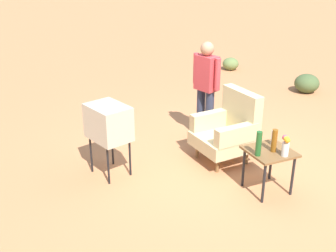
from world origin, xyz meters
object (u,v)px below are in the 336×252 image
(tv_on_stand, at_px, (109,123))
(flower_vase, at_px, (286,145))
(armchair, at_px, (228,129))
(side_table, at_px, (269,156))
(bottle_short_clear, at_px, (274,138))
(bottle_tall_amber, at_px, (274,141))
(bottle_wine_green, at_px, (259,144))
(person_standing, at_px, (206,85))

(tv_on_stand, distance_m, flower_vase, 2.34)
(armchair, xyz_separation_m, side_table, (0.98, 0.00, 0.00))
(side_table, xyz_separation_m, flower_vase, (0.20, 0.07, 0.23))
(side_table, relative_size, bottle_short_clear, 2.92)
(armchair, bearing_deg, flower_vase, 3.70)
(side_table, height_order, bottle_short_clear, bottle_short_clear)
(armchair, bearing_deg, bottle_short_clear, 9.55)
(bottle_tall_amber, height_order, flower_vase, bottle_tall_amber)
(side_table, bearing_deg, armchair, -179.75)
(bottle_wine_green, relative_size, bottle_short_clear, 1.60)
(armchair, height_order, tv_on_stand, armchair)
(armchair, xyz_separation_m, person_standing, (-0.82, 0.05, 0.44))
(side_table, xyz_separation_m, bottle_tall_amber, (0.04, 0.02, 0.23))
(person_standing, distance_m, flower_vase, 2.01)
(tv_on_stand, bearing_deg, bottle_short_clear, 58.79)
(bottle_wine_green, height_order, bottle_tall_amber, bottle_wine_green)
(bottle_wine_green, bearing_deg, bottle_tall_amber, 92.57)
(bottle_short_clear, distance_m, flower_vase, 0.33)
(bottle_wine_green, relative_size, bottle_tall_amber, 1.07)
(person_standing, bearing_deg, side_table, -1.53)
(bottle_tall_amber, bearing_deg, flower_vase, 18.49)
(tv_on_stand, xyz_separation_m, person_standing, (-0.54, 1.80, 0.16))
(side_table, bearing_deg, tv_on_stand, -125.91)
(flower_vase, bearing_deg, bottle_short_clear, 167.88)
(flower_vase, bearing_deg, person_standing, -179.32)
(tv_on_stand, relative_size, bottle_short_clear, 5.15)
(bottle_tall_amber, bearing_deg, bottle_short_clear, 143.08)
(bottle_wine_green, xyz_separation_m, bottle_tall_amber, (-0.01, 0.24, -0.01))
(person_standing, xyz_separation_m, bottle_wine_green, (1.85, -0.27, -0.19))
(side_table, relative_size, person_standing, 0.36)
(armchair, distance_m, flower_vase, 1.20)
(side_table, bearing_deg, person_standing, 178.47)
(armchair, bearing_deg, tv_on_stand, -99.24)
(bottle_short_clear, xyz_separation_m, bottle_tall_amber, (0.16, -0.12, 0.05))
(side_table, height_order, bottle_tall_amber, bottle_tall_amber)
(person_standing, height_order, bottle_short_clear, person_standing)
(bottle_tall_amber, bearing_deg, armchair, -178.68)
(bottle_short_clear, height_order, flower_vase, flower_vase)
(side_table, relative_size, flower_vase, 2.21)
(armchair, bearing_deg, bottle_tall_amber, 1.32)
(armchair, relative_size, tv_on_stand, 1.03)
(person_standing, relative_size, flower_vase, 6.19)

